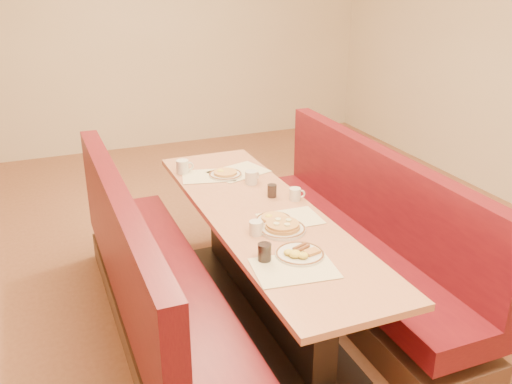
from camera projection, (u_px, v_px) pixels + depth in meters
name	position (u px, v px, depth m)	size (l,w,h in m)	color
ground	(262.00, 313.00, 3.89)	(8.00, 8.00, 0.00)	#9E6647
room_envelope	(264.00, 19.00, 3.16)	(6.04, 8.04, 2.82)	beige
diner_table	(262.00, 265.00, 3.75)	(0.70, 2.50, 0.75)	black
booth_left	(153.00, 289.00, 3.50)	(0.55, 2.50, 1.05)	#4C3326
booth_right	(358.00, 247.00, 4.01)	(0.55, 2.50, 1.05)	#4C3326
placemat_near_left	(294.00, 268.00, 2.96)	(0.42, 0.32, 0.00)	beige
placemat_near_right	(290.00, 219.00, 3.52)	(0.37, 0.27, 0.00)	beige
placemat_far_left	(208.00, 176.00, 4.20)	(0.38, 0.29, 0.00)	beige
placemat_far_right	(239.00, 172.00, 4.29)	(0.40, 0.30, 0.00)	beige
pancake_plate	(282.00, 228.00, 3.36)	(0.28, 0.28, 0.06)	beige
eggs_plate	(300.00, 254.00, 3.08)	(0.27, 0.27, 0.05)	beige
extra_plate_mid	(274.00, 219.00, 3.48)	(0.22, 0.22, 0.04)	beige
extra_plate_far	(225.00, 174.00, 4.20)	(0.25, 0.25, 0.05)	beige
coffee_mug_a	(295.00, 194.00, 3.79)	(0.11, 0.08, 0.08)	beige
coffee_mug_b	(256.00, 228.00, 3.31)	(0.11, 0.08, 0.08)	beige
coffee_mug_c	(252.00, 177.00, 4.06)	(0.12, 0.09, 0.09)	beige
coffee_mug_d	(183.00, 166.00, 4.26)	(0.13, 0.09, 0.10)	beige
soda_tumbler_near	(265.00, 253.00, 3.02)	(0.07, 0.07, 0.10)	black
soda_tumbler_mid	(272.00, 191.00, 3.83)	(0.06, 0.06, 0.09)	black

